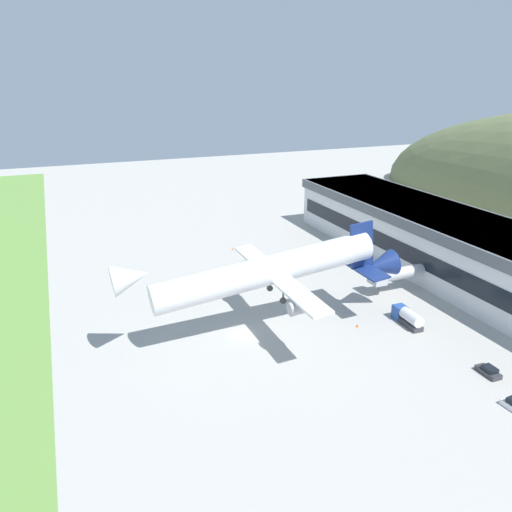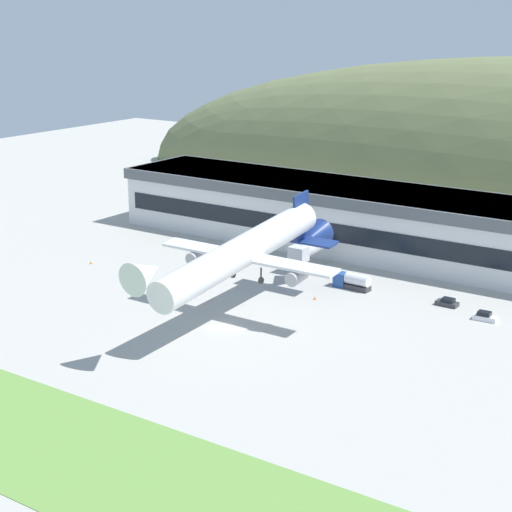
{
  "view_description": "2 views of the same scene",
  "coord_description": "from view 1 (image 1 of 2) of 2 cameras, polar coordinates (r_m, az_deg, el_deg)",
  "views": [
    {
      "loc": [
        73.48,
        -27.59,
        43.55
      ],
      "look_at": [
        -2.81,
        3.6,
        13.45
      ],
      "focal_mm": 35.0,
      "sensor_mm": 36.0,
      "label": 1
    },
    {
      "loc": [
        78.07,
        -104.58,
        50.1
      ],
      "look_at": [
        4.11,
        3.35,
        11.98
      ],
      "focal_mm": 60.0,
      "sensor_mm": 36.0,
      "label": 2
    }
  ],
  "objects": [
    {
      "name": "fuel_truck",
      "position": [
        96.66,
        16.94,
        -6.7
      ],
      "size": [
        7.25,
        2.52,
        3.05
      ],
      "color": "#264C99",
      "rests_on": "ground_plane"
    },
    {
      "name": "traffic_cone_1",
      "position": [
        94.02,
        11.51,
        -7.78
      ],
      "size": [
        0.52,
        0.52,
        0.58
      ],
      "color": "orange",
      "rests_on": "ground_plane"
    },
    {
      "name": "ground_plane",
      "position": [
        89.76,
        -1.47,
        -8.97
      ],
      "size": [
        395.31,
        395.31,
        0.0
      ],
      "primitive_type": "plane",
      "color": "#ADAAA3"
    },
    {
      "name": "cargo_airplane",
      "position": [
        86.33,
        1.79,
        -1.72
      ],
      "size": [
        33.49,
        52.86,
        12.16
      ],
      "color": "silver"
    },
    {
      "name": "terminal_building",
      "position": [
        119.09,
        22.55,
        0.93
      ],
      "size": [
        110.74,
        22.86,
        13.52
      ],
      "color": "silver",
      "rests_on": "ground_plane"
    },
    {
      "name": "traffic_cone_0",
      "position": [
        131.51,
        -2.69,
        0.83
      ],
      "size": [
        0.52,
        0.52,
        0.58
      ],
      "color": "orange",
      "rests_on": "ground_plane"
    },
    {
      "name": "service_car_2",
      "position": [
        86.43,
        25.04,
        -11.85
      ],
      "size": [
        3.9,
        1.98,
        1.42
      ],
      "color": "#333338",
      "rests_on": "ground_plane"
    },
    {
      "name": "jetway_0",
      "position": [
        108.82,
        15.49,
        -2.03
      ],
      "size": [
        3.38,
        12.7,
        5.43
      ],
      "color": "silver",
      "rests_on": "ground_plane"
    }
  ]
}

